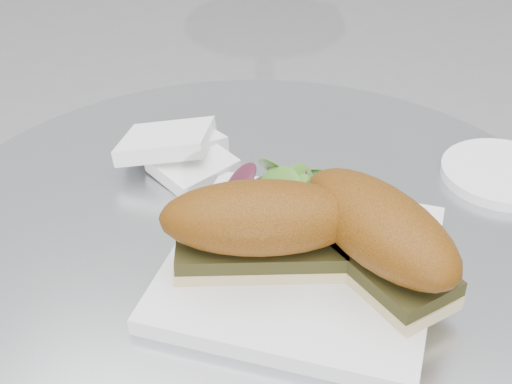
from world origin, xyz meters
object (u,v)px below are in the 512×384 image
plate (302,265)px  sandwich_left (261,225)px  sandwich_right (378,234)px  saucer (502,173)px

plate → sandwich_left: (-0.03, -0.02, 0.05)m
sandwich_left → plate: bearing=5.8°
plate → sandwich_right: (0.07, 0.01, 0.05)m
plate → saucer: size_ratio=1.77×
sandwich_right → saucer: size_ratio=1.42×
sandwich_left → sandwich_right: (0.10, 0.02, 0.00)m
sandwich_right → plate: bearing=-137.4°
saucer → sandwich_right: bearing=-114.3°
plate → saucer: 0.28m
sandwich_right → saucer: (0.10, 0.22, -0.05)m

